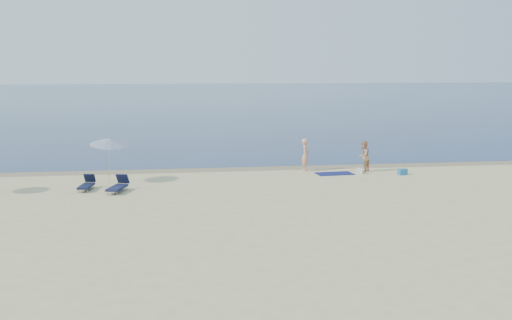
{
  "coord_description": "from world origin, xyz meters",
  "views": [
    {
      "loc": [
        -4.89,
        -15.63,
        5.78
      ],
      "look_at": [
        -0.16,
        16.0,
        1.0
      ],
      "focal_mm": 45.0,
      "sensor_mm": 36.0,
      "label": 1
    }
  ],
  "objects_px": {
    "person_left": "(306,155)",
    "blue_cooler": "(402,172)",
    "person_right": "(364,156)",
    "umbrella_near": "(109,141)"
  },
  "relations": [
    {
      "from": "person_left",
      "to": "blue_cooler",
      "type": "xyz_separation_m",
      "value": [
        4.8,
        -1.97,
        -0.73
      ]
    },
    {
      "from": "person_left",
      "to": "person_right",
      "type": "relative_size",
      "value": 1.06
    },
    {
      "from": "blue_cooler",
      "to": "person_left",
      "type": "bearing_deg",
      "value": 146.69
    },
    {
      "from": "blue_cooler",
      "to": "umbrella_near",
      "type": "bearing_deg",
      "value": 169.36
    },
    {
      "from": "person_right",
      "to": "umbrella_near",
      "type": "xyz_separation_m",
      "value": [
        -13.38,
        -1.4,
        1.22
      ]
    },
    {
      "from": "person_right",
      "to": "blue_cooler",
      "type": "bearing_deg",
      "value": 96.82
    },
    {
      "from": "person_left",
      "to": "umbrella_near",
      "type": "bearing_deg",
      "value": 125.99
    },
    {
      "from": "person_right",
      "to": "umbrella_near",
      "type": "bearing_deg",
      "value": -40.19
    },
    {
      "from": "person_left",
      "to": "umbrella_near",
      "type": "xyz_separation_m",
      "value": [
        -10.31,
        -2.06,
        1.17
      ]
    },
    {
      "from": "person_left",
      "to": "person_right",
      "type": "distance_m",
      "value": 3.14
    }
  ]
}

